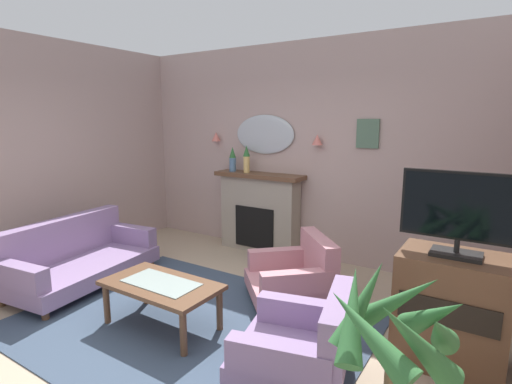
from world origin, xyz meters
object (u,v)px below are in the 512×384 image
mantel_vase_right (233,159)px  tv_cabinet (451,309)px  armchair_by_coffee_table (296,274)px  fireplace (259,213)px  tv_flatscreen (460,212)px  floral_couch (77,257)px  coffee_table (161,289)px  armchair_beside_couch (304,344)px  wall_sconce_right (317,140)px  framed_picture (368,134)px  wall_mirror (264,134)px  wall_sconce_left (216,137)px  potted_plant_tall_palm (391,370)px  mantel_vase_left (247,158)px

mantel_vase_right → tv_cabinet: mantel_vase_right is taller
mantel_vase_right → armchair_by_coffee_table: size_ratio=0.32×
fireplace → tv_flatscreen: tv_flatscreen is taller
floral_couch → tv_cabinet: size_ratio=2.00×
coffee_table → tv_cabinet: tv_cabinet is taller
mantel_vase_right → armchair_by_coffee_table: bearing=-35.1°
tv_flatscreen → armchair_beside_couch: bearing=-136.6°
fireplace → coffee_table: size_ratio=1.24×
tv_flatscreen → wall_sconce_right: bearing=139.4°
framed_picture → floral_couch: bearing=-139.2°
framed_picture → armchair_by_coffee_table: bearing=-101.5°
wall_mirror → wall_sconce_left: size_ratio=6.86×
mantel_vase_right → floral_couch: 2.48m
framed_picture → potted_plant_tall_palm: bearing=-69.8°
mantel_vase_left → potted_plant_tall_palm: size_ratio=0.34×
tv_cabinet → armchair_beside_couch: bearing=-135.8°
mantel_vase_left → wall_sconce_left: (-0.65, 0.12, 0.29)m
armchair_by_coffee_table → wall_sconce_left: bearing=148.0°
fireplace → mantel_vase_left: bearing=-171.9°
tv_cabinet → potted_plant_tall_palm: (-0.15, -1.29, 0.17)m
coffee_table → tv_cabinet: (2.32, 0.85, 0.07)m
floral_couch → tv_cabinet: bearing=9.7°
wall_sconce_right → tv_flatscreen: size_ratio=0.17×
fireplace → wall_sconce_right: bearing=6.2°
fireplace → wall_sconce_right: (0.85, 0.09, 1.09)m
wall_sconce_right → potted_plant_tall_palm: bearing=-59.0°
wall_sconce_left → potted_plant_tall_palm: wall_sconce_left is taller
wall_mirror → wall_sconce_left: bearing=-176.6°
wall_sconce_left → coffee_table: wall_sconce_left is taller
framed_picture → wall_sconce_left: bearing=-178.5°
armchair_by_coffee_table → tv_cabinet: bearing=-11.1°
wall_mirror → potted_plant_tall_palm: size_ratio=0.82×
wall_sconce_left → floral_couch: 2.65m
floral_couch → tv_cabinet: tv_cabinet is taller
mantel_vase_right → coffee_table: (0.86, -2.32, -0.96)m
wall_sconce_right → armchair_beside_couch: bearing=-67.5°
tv_flatscreen → fireplace: bearing=150.9°
mantel_vase_left → wall_mirror: 0.43m
mantel_vase_left → framed_picture: 1.75m
armchair_by_coffee_table → potted_plant_tall_palm: bearing=-49.4°
wall_sconce_left → framed_picture: (2.35, 0.06, 0.09)m
mantel_vase_left → framed_picture: bearing=6.0°
armchair_by_coffee_table → armchair_beside_couch: bearing=-60.8°
wall_mirror → armchair_by_coffee_table: (1.22, -1.35, -1.40)m
framed_picture → armchair_beside_couch: framed_picture is taller
fireplace → tv_cabinet: (2.73, -1.50, -0.12)m
fireplace → framed_picture: (1.50, 0.15, 1.18)m
framed_picture → tv_cabinet: size_ratio=0.40×
armchair_by_coffee_table → tv_flatscreen: tv_flatscreen is taller
wall_sconce_left → wall_sconce_right: (1.70, 0.00, 0.00)m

